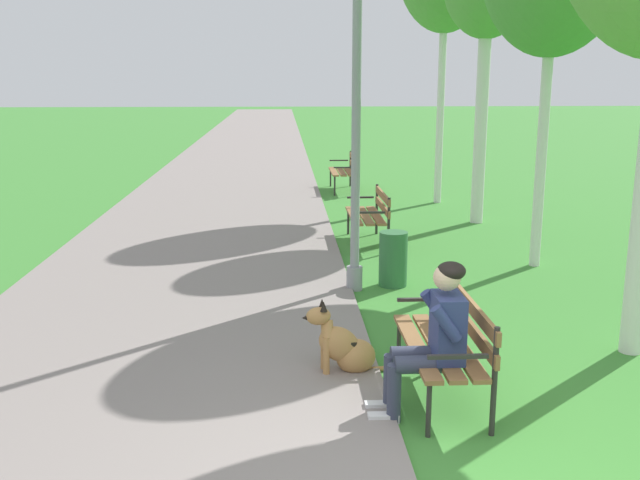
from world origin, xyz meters
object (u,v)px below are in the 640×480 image
park_bench_far (345,169)px  park_bench_mid (371,212)px  person_seated_on_near_bench (433,334)px  dog_shepherd (344,347)px  park_bench_near (449,338)px  litter_bin (393,259)px  lamp_post_near (356,100)px

park_bench_far → park_bench_mid: bearing=-90.7°
person_seated_on_near_bench → dog_shepherd: person_seated_on_near_bench is taller
park_bench_far → person_seated_on_near_bench: person_seated_on_near_bench is taller
park_bench_near → litter_bin: bearing=89.3°
park_bench_near → dog_shepherd: bearing=148.3°
park_bench_near → litter_bin: size_ratio=2.14×
park_bench_mid → park_bench_far: (0.07, 5.44, 0.00)m
litter_bin → lamp_post_near: bearing=-162.5°
park_bench_far → litter_bin: size_ratio=2.14×
lamp_post_near → dog_shepherd: bearing=-97.7°
dog_shepherd → park_bench_mid: bearing=80.4°
park_bench_mid → litter_bin: size_ratio=2.14×
park_bench_near → park_bench_mid: 5.69m
person_seated_on_near_bench → park_bench_far: bearing=88.4°
lamp_post_near → park_bench_near: bearing=-81.5°
park_bench_mid → person_seated_on_near_bench: size_ratio=1.20×
park_bench_mid → person_seated_on_near_bench: bearing=-92.5°
park_bench_near → lamp_post_near: 3.65m
park_bench_far → dog_shepherd: bearing=-95.1°
park_bench_mid → litter_bin: bearing=-90.3°
park_bench_near → dog_shepherd: park_bench_near is taller
park_bench_near → park_bench_far: 11.13m
park_bench_near → dog_shepherd: size_ratio=1.80×
park_bench_far → person_seated_on_near_bench: 11.48m
dog_shepherd → park_bench_near: bearing=-31.7°
park_bench_mid → lamp_post_near: 3.19m
park_bench_far → lamp_post_near: bearing=-94.2°
person_seated_on_near_bench → lamp_post_near: lamp_post_near is taller
park_bench_mid → lamp_post_near: lamp_post_near is taller
park_bench_near → park_bench_far: bearing=89.4°
person_seated_on_near_bench → litter_bin: (0.25, 3.63, -0.33)m
park_bench_near → dog_shepherd: 1.00m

